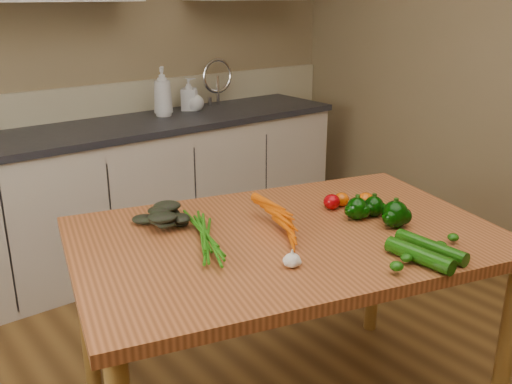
{
  "coord_description": "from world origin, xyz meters",
  "views": [
    {
      "loc": [
        -1.26,
        -0.97,
        1.64
      ],
      "look_at": [
        0.04,
        0.72,
        0.9
      ],
      "focal_mm": 40.0,
      "sensor_mm": 36.0,
      "label": 1
    }
  ],
  "objects": [
    {
      "name": "room",
      "position": [
        0.0,
        0.17,
        1.25
      ],
      "size": [
        4.04,
        5.04,
        2.64
      ],
      "color": "brown",
      "rests_on": "ground"
    },
    {
      "name": "garlic_bulb",
      "position": [
        -0.17,
        0.25,
        0.84
      ],
      "size": [
        0.05,
        0.05,
        0.05
      ],
      "primitive_type": "ellipsoid",
      "color": "white",
      "rests_on": "table"
    },
    {
      "name": "leafy_greens",
      "position": [
        -0.33,
        0.81,
        0.87
      ],
      "size": [
        0.22,
        0.2,
        0.11
      ],
      "primitive_type": null,
      "color": "black",
      "rests_on": "table"
    },
    {
      "name": "pepper_a",
      "position": [
        0.3,
        0.41,
        0.86
      ],
      "size": [
        0.09,
        0.09,
        0.09
      ],
      "primitive_type": "sphere",
      "color": "black",
      "rests_on": "table"
    },
    {
      "name": "soap_bottle_b",
      "position": [
        0.72,
        2.32,
        1.01
      ],
      "size": [
        0.14,
        0.14,
        0.21
      ],
      "primitive_type": "imported",
      "rotation": [
        0.0,
        0.0,
        0.87
      ],
      "color": "silver",
      "rests_on": "counter_run"
    },
    {
      "name": "pepper_b",
      "position": [
        0.37,
        0.39,
        0.86
      ],
      "size": [
        0.08,
        0.08,
        0.08
      ],
      "primitive_type": "sphere",
      "color": "black",
      "rests_on": "table"
    },
    {
      "name": "table",
      "position": [
        -0.01,
        0.47,
        0.72
      ],
      "size": [
        1.72,
        1.34,
        0.82
      ],
      "rotation": [
        0.0,
        0.0,
        -0.26
      ],
      "color": "#AC5C32",
      "rests_on": "ground"
    },
    {
      "name": "counter_run",
      "position": [
        0.21,
        2.19,
        0.46
      ],
      "size": [
        2.84,
        0.64,
        1.14
      ],
      "color": "#BFB09F",
      "rests_on": "ground"
    },
    {
      "name": "zucchini_a",
      "position": [
        0.26,
        0.04,
        0.84
      ],
      "size": [
        0.05,
        0.26,
        0.05
      ],
      "primitive_type": "cylinder",
      "rotation": [
        1.57,
        0.0,
        0.02
      ],
      "color": "#104207",
      "rests_on": "table"
    },
    {
      "name": "carrot_bunch",
      "position": [
        -0.1,
        0.53,
        0.85
      ],
      "size": [
        0.33,
        0.28,
        0.08
      ],
      "primitive_type": null,
      "rotation": [
        0.0,
        0.0,
        -0.26
      ],
      "color": "#DC5705",
      "rests_on": "table"
    },
    {
      "name": "pepper_c",
      "position": [
        0.35,
        0.27,
        0.87
      ],
      "size": [
        0.1,
        0.1,
        0.1
      ],
      "primitive_type": "sphere",
      "color": "black",
      "rests_on": "table"
    },
    {
      "name": "soap_bottle_a",
      "position": [
        0.48,
        2.25,
        1.05
      ],
      "size": [
        0.17,
        0.17,
        0.31
      ],
      "primitive_type": "imported",
      "rotation": [
        0.0,
        0.0,
        2.56
      ],
      "color": "silver",
      "rests_on": "counter_run"
    },
    {
      "name": "zucchini_b",
      "position": [
        0.17,
        0.02,
        0.84
      ],
      "size": [
        0.06,
        0.24,
        0.05
      ],
      "primitive_type": "cylinder",
      "rotation": [
        1.57,
        0.0,
        0.04
      ],
      "color": "#104207",
      "rests_on": "table"
    },
    {
      "name": "tomato_b",
      "position": [
        0.36,
        0.55,
        0.84
      ],
      "size": [
        0.06,
        0.06,
        0.06
      ],
      "primitive_type": "ellipsoid",
      "color": "#C94C05",
      "rests_on": "table"
    },
    {
      "name": "tomato_a",
      "position": [
        0.3,
        0.55,
        0.85
      ],
      "size": [
        0.07,
        0.07,
        0.06
      ],
      "primitive_type": "ellipsoid",
      "color": "#970207",
      "rests_on": "table"
    },
    {
      "name": "tomato_c",
      "position": [
        0.42,
        0.47,
        0.85
      ],
      "size": [
        0.07,
        0.07,
        0.07
      ],
      "primitive_type": "ellipsoid",
      "color": "#C94C05",
      "rests_on": "table"
    },
    {
      "name": "soap_bottle_c",
      "position": [
        0.74,
        2.28,
        0.97
      ],
      "size": [
        0.16,
        0.16,
        0.15
      ],
      "primitive_type": "imported",
      "rotation": [
        0.0,
        0.0,
        2.57
      ],
      "color": "silver",
      "rests_on": "counter_run"
    }
  ]
}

